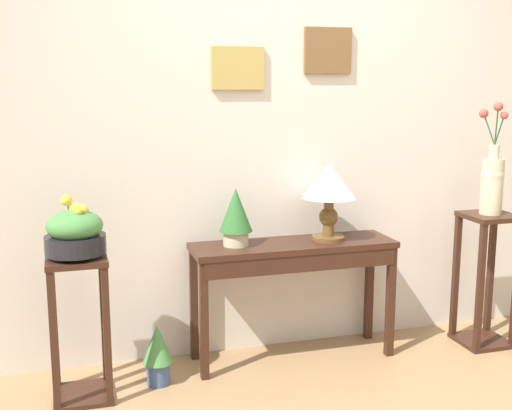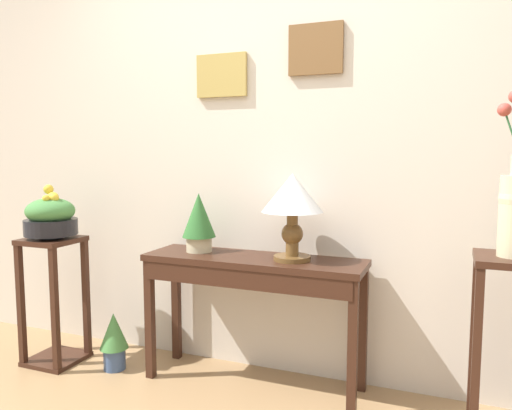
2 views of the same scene
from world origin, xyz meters
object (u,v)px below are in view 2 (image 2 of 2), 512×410
(console_table, at_px, (252,278))
(planter_bowl_wide_left, at_px, (51,217))
(potted_plant_floor, at_px, (114,338))
(potted_plant_on_console, at_px, (199,220))
(pedestal_stand_left, at_px, (54,300))
(table_lamp, at_px, (293,200))
(pedestal_stand_right, at_px, (508,353))

(console_table, height_order, planter_bowl_wide_left, planter_bowl_wide_left)
(potted_plant_floor, bearing_deg, potted_plant_on_console, 18.04)
(potted_plant_on_console, xyz_separation_m, pedestal_stand_left, (-0.90, -0.20, -0.52))
(planter_bowl_wide_left, relative_size, potted_plant_floor, 0.93)
(table_lamp, bearing_deg, potted_plant_floor, -172.68)
(table_lamp, height_order, pedestal_stand_left, table_lamp)
(pedestal_stand_left, height_order, pedestal_stand_right, pedestal_stand_right)
(pedestal_stand_right, bearing_deg, potted_plant_floor, 179.93)
(potted_plant_floor, bearing_deg, pedestal_stand_left, -174.46)
(pedestal_stand_left, distance_m, planter_bowl_wide_left, 0.51)
(console_table, xyz_separation_m, pedestal_stand_left, (-1.24, -0.15, -0.22))
(console_table, relative_size, planter_bowl_wide_left, 3.80)
(pedestal_stand_left, distance_m, potted_plant_floor, 0.45)
(pedestal_stand_left, relative_size, pedestal_stand_right, 0.91)
(potted_plant_floor, bearing_deg, pedestal_stand_right, -0.07)
(console_table, relative_size, pedestal_stand_right, 1.43)
(potted_plant_floor, bearing_deg, table_lamp, 7.32)
(table_lamp, height_order, potted_plant_floor, table_lamp)
(pedestal_stand_right, bearing_deg, table_lamp, 172.29)
(pedestal_stand_right, bearing_deg, potted_plant_on_console, 174.15)
(potted_plant_on_console, height_order, planter_bowl_wide_left, planter_bowl_wide_left)
(console_table, height_order, pedestal_stand_left, pedestal_stand_left)
(table_lamp, height_order, planter_bowl_wide_left, table_lamp)
(console_table, relative_size, potted_plant_floor, 3.52)
(console_table, bearing_deg, pedestal_stand_right, -5.33)
(potted_plant_on_console, bearing_deg, potted_plant_floor, -161.96)
(table_lamp, distance_m, potted_plant_on_console, 0.58)
(table_lamp, bearing_deg, potted_plant_on_console, 177.55)
(console_table, bearing_deg, potted_plant_floor, -172.28)
(pedestal_stand_left, bearing_deg, table_lamp, 6.83)
(pedestal_stand_left, relative_size, potted_plant_floor, 2.24)
(table_lamp, bearing_deg, pedestal_stand_right, -7.71)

